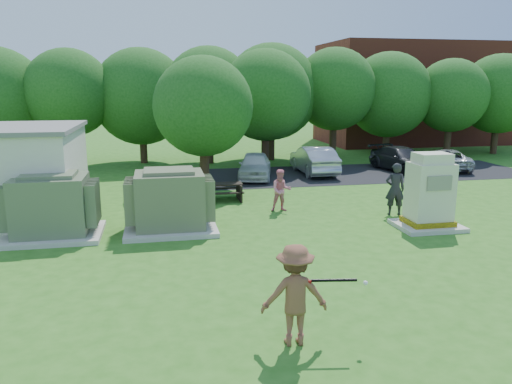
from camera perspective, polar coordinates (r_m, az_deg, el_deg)
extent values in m
plane|color=#2D6619|center=(13.07, 3.43, -9.26)|extent=(120.00, 120.00, 0.00)
cube|color=maroon|center=(44.14, 17.75, 10.67)|extent=(15.00, 8.00, 8.00)
cube|color=#232326|center=(27.62, 10.51, 2.08)|extent=(20.00, 6.00, 0.01)
cube|color=beige|center=(17.26, -22.10, -4.52)|extent=(3.00, 2.40, 0.15)
cube|color=#5B684A|center=(17.02, -22.36, -1.37)|extent=(2.20, 1.80, 1.80)
cube|color=#5B684A|center=(16.84, -22.62, 1.81)|extent=(1.60, 1.30, 0.12)
cube|color=#5B684A|center=(17.32, -26.48, -1.44)|extent=(0.32, 1.50, 1.35)
cube|color=#5B684A|center=(16.81, -18.12, -1.13)|extent=(0.32, 1.50, 1.35)
cube|color=beige|center=(16.93, -9.70, -4.09)|extent=(3.00, 2.40, 0.15)
cube|color=#5F6647|center=(16.68, -9.82, -0.88)|extent=(2.20, 1.80, 1.80)
cube|color=#5F6647|center=(16.50, -9.94, 2.37)|extent=(1.60, 1.30, 0.12)
cube|color=#5F6647|center=(16.70, -14.17, -0.97)|extent=(0.32, 1.50, 1.35)
cube|color=#5F6647|center=(16.75, -5.47, -0.61)|extent=(0.32, 1.50, 1.35)
cube|color=beige|center=(17.95, 18.97, -3.66)|extent=(2.10, 1.72, 0.14)
cube|color=yellow|center=(17.91, 19.01, -3.18)|extent=(1.48, 1.19, 0.17)
cube|color=beige|center=(17.68, 19.24, 0.08)|extent=(1.34, 1.05, 1.91)
cube|color=beige|center=(17.49, 19.50, 3.68)|extent=(1.10, 0.86, 0.33)
cube|color=gray|center=(17.14, 20.25, 0.95)|extent=(0.86, 0.04, 0.48)
cube|color=black|center=(20.82, -3.95, 0.91)|extent=(1.70, 0.66, 0.06)
cube|color=black|center=(21.39, -4.11, 0.43)|extent=(1.70, 0.24, 0.05)
cube|color=black|center=(20.38, -3.75, -0.16)|extent=(1.70, 0.24, 0.05)
cube|color=black|center=(20.82, -5.95, -0.12)|extent=(0.08, 1.28, 0.70)
cube|color=black|center=(21.00, -1.93, 0.05)|extent=(0.08, 1.28, 0.70)
imported|color=brown|center=(9.45, 4.44, -11.63)|extent=(1.31, 0.82, 1.94)
imported|color=black|center=(19.13, 15.60, 0.32)|extent=(0.81, 0.64, 1.96)
imported|color=#DD7585|center=(19.04, 2.90, 0.18)|extent=(0.84, 0.68, 1.62)
imported|color=#26252A|center=(23.38, 20.85, 2.08)|extent=(0.88, 1.25, 1.97)
imported|color=silver|center=(25.73, -0.13, 3.05)|extent=(2.47, 4.21, 1.35)
imported|color=#ABACB0|center=(27.26, 6.63, 3.65)|extent=(1.62, 4.54, 1.49)
imported|color=black|center=(29.07, 16.35, 3.61)|extent=(2.60, 4.84, 1.33)
imported|color=#BABABF|center=(30.51, 20.87, 3.52)|extent=(2.82, 4.49, 1.16)
cylinder|color=black|center=(9.38, 8.88, -9.94)|extent=(0.85, 0.19, 0.06)
cylinder|color=maroon|center=(9.24, 5.63, -10.19)|extent=(0.23, 0.10, 0.06)
sphere|color=white|center=(9.67, 12.41, -10.12)|extent=(0.09, 0.09, 0.09)
cylinder|color=#47301E|center=(32.60, -26.99, 4.61)|extent=(0.44, 0.44, 2.40)
cylinder|color=#47301E|center=(31.13, -20.20, 5.26)|extent=(0.44, 0.44, 2.80)
sphere|color=#235B1C|center=(30.95, -20.60, 10.59)|extent=(5.00, 5.00, 5.00)
cylinder|color=#47301E|center=(31.58, -12.74, 5.34)|extent=(0.44, 0.44, 2.30)
sphere|color=#235B1C|center=(31.38, -13.00, 10.58)|extent=(5.80, 5.80, 5.80)
cylinder|color=#47301E|center=(30.81, -5.31, 5.80)|extent=(0.44, 0.44, 2.70)
sphere|color=#235B1C|center=(30.62, -5.42, 11.33)|extent=(5.40, 5.40, 5.40)
cylinder|color=#47301E|center=(32.05, 1.74, 5.91)|extent=(0.44, 0.44, 2.50)
sphere|color=#235B1C|center=(31.86, 1.78, 11.37)|extent=(6.00, 6.00, 6.00)
cylinder|color=#47301E|center=(32.78, 8.78, 6.27)|extent=(0.44, 0.44, 2.90)
sphere|color=#235B1C|center=(32.61, 8.95, 11.54)|extent=(5.20, 5.20, 5.20)
cylinder|color=#47301E|center=(34.90, 14.66, 5.96)|extent=(0.44, 0.44, 2.40)
sphere|color=#235B1C|center=(34.72, 14.92, 10.69)|extent=(5.60, 5.60, 5.60)
cylinder|color=#47301E|center=(36.04, 21.06, 5.89)|extent=(0.44, 0.44, 2.60)
sphere|color=#235B1C|center=(35.87, 21.40, 10.24)|extent=(4.80, 4.80, 4.80)
cylinder|color=#47301E|center=(38.79, 25.63, 5.83)|extent=(0.44, 0.44, 2.50)
sphere|color=#235B1C|center=(38.63, 26.02, 10.05)|extent=(5.40, 5.40, 5.40)
cylinder|color=#47301E|center=(23.63, -5.91, 3.46)|extent=(0.44, 0.44, 2.40)
sphere|color=#235B1C|center=(23.37, -6.05, 9.72)|extent=(4.60, 4.60, 4.60)
cylinder|color=#47301E|center=(29.12, 1.05, 5.37)|extent=(0.44, 0.44, 2.60)
sphere|color=#235B1C|center=(28.91, 1.07, 11.01)|extent=(5.20, 5.20, 5.20)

